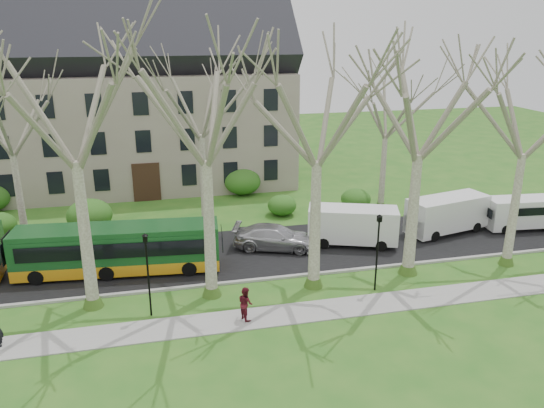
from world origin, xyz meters
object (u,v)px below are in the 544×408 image
at_px(van_b, 447,215).
at_px(van_c, 522,213).
at_px(sedan, 275,237).
at_px(bus_follow, 118,249).
at_px(pedestrian_b, 246,303).
at_px(van_a, 352,226).

xyz_separation_m(van_b, van_c, (5.59, -0.58, -0.15)).
distance_m(sedan, van_b, 12.32).
xyz_separation_m(bus_follow, van_b, (21.97, 1.40, -0.17)).
height_order(sedan, van_b, van_b).
bearing_deg(pedestrian_b, bus_follow, 23.04).
relative_size(van_a, pedestrian_b, 3.40).
distance_m(bus_follow, pedestrian_b, 9.32).
xyz_separation_m(van_c, pedestrian_b, (-21.32, -7.73, -0.28)).
distance_m(van_b, van_c, 5.62).
relative_size(bus_follow, van_a, 2.01).
xyz_separation_m(van_a, van_c, (12.79, 0.01, -0.12)).
bearing_deg(van_b, van_a, 171.97).
relative_size(bus_follow, van_b, 1.98).
bearing_deg(van_b, sedan, 167.87).
bearing_deg(van_b, van_c, -18.55).
bearing_deg(van_a, van_b, 24.33).
distance_m(van_a, van_b, 7.22).
distance_m(van_b, pedestrian_b, 17.79).
xyz_separation_m(sedan, van_b, (12.31, 0.11, 0.50)).
xyz_separation_m(sedan, pedestrian_b, (-3.42, -8.19, 0.07)).
height_order(van_a, van_c, van_a).
relative_size(bus_follow, van_c, 2.23).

